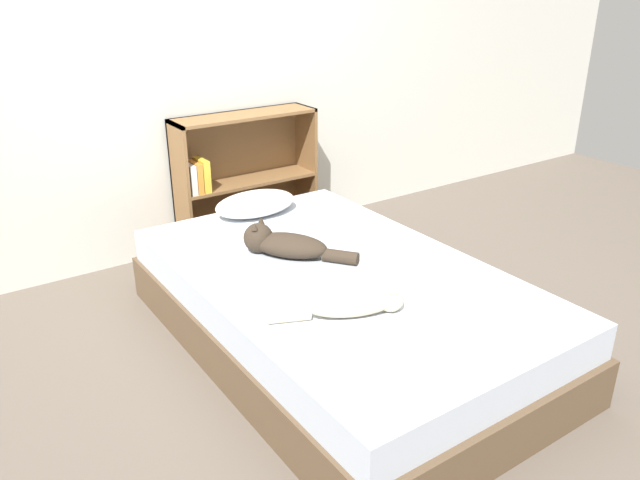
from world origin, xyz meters
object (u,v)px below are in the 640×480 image
Objects in this scene: cat_dark at (283,244)px; bookshelf at (240,179)px; pillow at (255,204)px; cat_light at (356,302)px; bed at (339,308)px.

cat_dark is 0.54× the size of bookshelf.
cat_dark is at bearing -105.81° from pillow.
pillow is at bearing -53.24° from cat_dark.
bookshelf is at bearing 99.92° from cat_light.
bed is at bearing -98.64° from bookshelf.
cat_light is 1.78m from bookshelf.
bookshelf reaches higher than pillow.
cat_light is at bearing -116.59° from bed.
bed is 3.94× the size of cat_light.
bed is 4.31× the size of pillow.
cat_light is (-0.22, -1.23, -0.01)m from pillow.
bed is 0.48m from cat_light.
bed is 0.91m from pillow.
pillow is 0.91× the size of cat_light.
cat_dark is at bearing 112.12° from bed.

